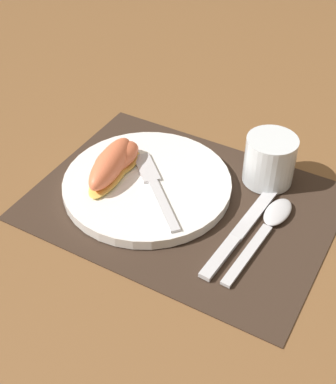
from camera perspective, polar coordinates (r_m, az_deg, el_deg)
name	(u,v)px	position (r m, az deg, el deg)	size (l,w,h in m)	color
ground_plane	(183,204)	(0.81, 1.58, -1.24)	(3.00, 3.00, 0.00)	brown
placemat	(183,203)	(0.81, 1.58, -1.13)	(0.44, 0.33, 0.00)	#38281E
plate	(146,186)	(0.82, -2.38, 0.67)	(0.26, 0.26, 0.02)	white
juice_glass	(269,162)	(0.84, 10.76, 3.13)	(0.08, 0.08, 0.08)	silver
knife	(240,232)	(0.76, 7.70, -4.20)	(0.03, 0.21, 0.01)	silver
spoon	(270,223)	(0.78, 10.83, -3.23)	(0.04, 0.19, 0.01)	silver
fork	(154,184)	(0.81, -1.50, 0.82)	(0.15, 0.14, 0.00)	silver
citrus_wedge_0	(117,159)	(0.84, -5.49, 3.53)	(0.06, 0.10, 0.03)	#F7C656
citrus_wedge_1	(111,165)	(0.82, -6.13, 2.90)	(0.07, 0.14, 0.04)	#F7C656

